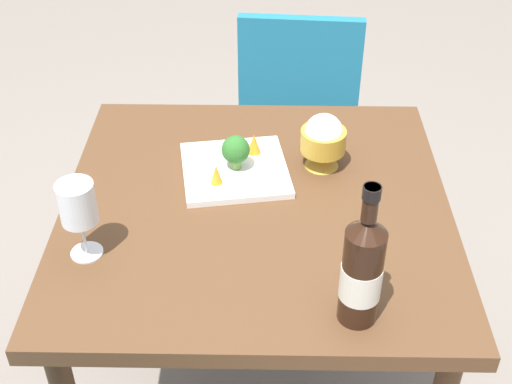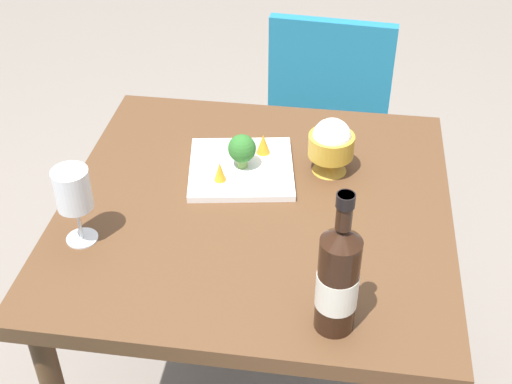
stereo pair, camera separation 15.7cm
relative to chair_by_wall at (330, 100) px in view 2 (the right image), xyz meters
name	(u,v)px [view 2 (the right image)]	position (x,y,z in m)	size (l,w,h in m)	color
dining_table	(256,231)	(-0.87, 0.13, 0.12)	(0.89, 0.89, 0.74)	brown
chair_by_wall	(330,100)	(0.00, 0.00, 0.00)	(0.43, 0.43, 0.85)	teal
wine_bottle	(338,278)	(-1.21, -0.06, 0.33)	(0.08, 0.08, 0.31)	black
wine_glass	(73,191)	(-1.05, 0.49, 0.34)	(0.08, 0.08, 0.18)	white
rice_bowl	(331,145)	(-0.72, -0.02, 0.28)	(0.11, 0.11, 0.14)	gold
serving_plate	(241,169)	(-0.75, 0.19, 0.21)	(0.29, 0.29, 0.02)	white
broccoli_floret	(242,149)	(-0.75, 0.18, 0.27)	(0.07, 0.07, 0.09)	#729E4C
carrot_garnish_left	(220,171)	(-0.81, 0.23, 0.25)	(0.03, 0.03, 0.05)	orange
carrot_garnish_right	(263,144)	(-0.68, 0.14, 0.25)	(0.03, 0.03, 0.05)	orange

